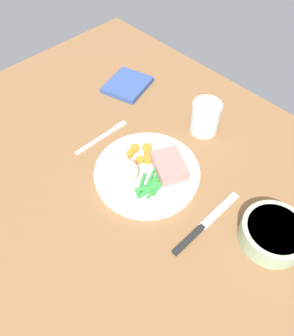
{
  "coord_description": "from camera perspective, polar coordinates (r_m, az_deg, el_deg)",
  "views": [
    {
      "loc": [
        35.39,
        -31.31,
        64.63
      ],
      "look_at": [
        1.14,
        1.76,
        4.6
      ],
      "focal_mm": 35.65,
      "sensor_mm": 36.0,
      "label": 1
    }
  ],
  "objects": [
    {
      "name": "napkin",
      "position": [
        1.02,
        -3.36,
        14.0
      ],
      "size": [
        14.14,
        15.15,
        1.53
      ],
      "primitive_type": "cube",
      "rotation": [
        0.0,
        0.0,
        0.29
      ],
      "color": "#334C8C",
      "rests_on": "dining_table"
    },
    {
      "name": "carrot_slices",
      "position": [
        0.8,
        -0.78,
        2.46
      ],
      "size": [
        6.96,
        6.52,
        1.24
      ],
      "color": "orange",
      "rests_on": "dinner_plate"
    },
    {
      "name": "dining_table",
      "position": [
        0.79,
        -1.49,
        -1.85
      ],
      "size": [
        120.0,
        90.0,
        2.0
      ],
      "color": "brown",
      "rests_on": "ground"
    },
    {
      "name": "fork",
      "position": [
        0.87,
        -7.86,
        5.17
      ],
      "size": [
        1.44,
        16.6,
        0.4
      ],
      "rotation": [
        0.0,
        0.0,
        -0.02
      ],
      "color": "silver",
      "rests_on": "dining_table"
    },
    {
      "name": "green_beans",
      "position": [
        0.74,
        0.77,
        -2.89
      ],
      "size": [
        6.23,
        10.01,
        0.9
      ],
      "color": "#2D8C38",
      "rests_on": "dinner_plate"
    },
    {
      "name": "meat_portion",
      "position": [
        0.77,
        3.83,
        0.37
      ],
      "size": [
        10.9,
        9.83,
        2.84
      ],
      "primitive_type": "cube",
      "rotation": [
        0.0,
        0.0,
        -0.46
      ],
      "color": "#B2756B",
      "rests_on": "dinner_plate"
    },
    {
      "name": "water_glass",
      "position": [
        0.87,
        9.88,
        8.29
      ],
      "size": [
        7.34,
        7.34,
        8.6
      ],
      "color": "silver",
      "rests_on": "dining_table"
    },
    {
      "name": "mashed_potatoes",
      "position": [
        0.75,
        -3.64,
        -0.28
      ],
      "size": [
        6.27,
        5.29,
        4.57
      ],
      "primitive_type": "ellipsoid",
      "color": "beige",
      "rests_on": "dinner_plate"
    },
    {
      "name": "dinner_plate",
      "position": [
        0.78,
        0.0,
        -0.82
      ],
      "size": [
        24.71,
        24.71,
        1.6
      ],
      "primitive_type": "cylinder",
      "color": "white",
      "rests_on": "dining_table"
    },
    {
      "name": "knife",
      "position": [
        0.72,
        9.93,
        -9.39
      ],
      "size": [
        1.7,
        20.5,
        0.64
      ],
      "rotation": [
        0.0,
        0.0,
        0.01
      ],
      "color": "black",
      "rests_on": "dining_table"
    },
    {
      "name": "salad_bowl",
      "position": [
        0.72,
        20.8,
        -10.35
      ],
      "size": [
        13.15,
        13.15,
        4.57
      ],
      "color": "#99B28C",
      "rests_on": "dining_table"
    }
  ]
}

